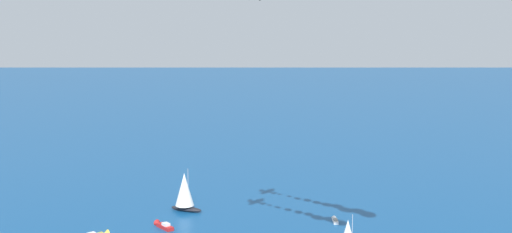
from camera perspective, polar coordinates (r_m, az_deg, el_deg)
name	(u,v)px	position (r m, az deg, el deg)	size (l,w,h in m)	color
sailboat_near_centre	(185,192)	(188.46, -6.86, -7.16)	(7.37, 11.01, 13.70)	black
motorboat_far_port	(163,226)	(175.11, -8.90, -10.30)	(7.20, 6.99, 2.32)	#B21E1E
motorboat_inshore	(335,220)	(179.90, 7.58, -9.84)	(5.57, 1.89, 1.59)	white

